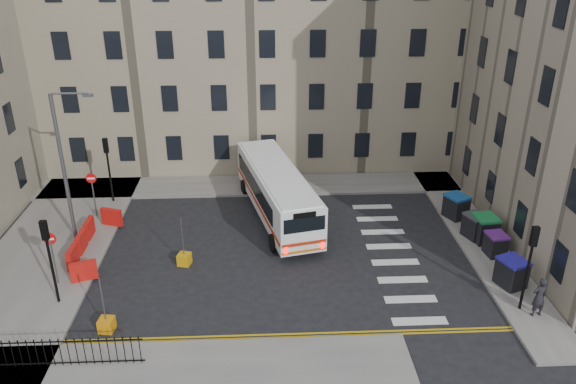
{
  "coord_description": "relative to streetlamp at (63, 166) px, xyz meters",
  "views": [
    {
      "loc": [
        -2.63,
        -25.42,
        15.26
      ],
      "look_at": [
        -1.38,
        1.13,
        3.0
      ],
      "focal_mm": 35.0,
      "sensor_mm": 36.0,
      "label": 1
    }
  ],
  "objects": [
    {
      "name": "ground",
      "position": [
        13.0,
        -2.0,
        -4.34
      ],
      "size": [
        120.0,
        120.0,
        0.0
      ],
      "primitive_type": "plane",
      "color": "black",
      "rests_on": "ground"
    },
    {
      "name": "wheelie_bin_e",
      "position": [
        21.53,
        1.35,
        -3.49
      ],
      "size": [
        1.52,
        1.6,
        1.38
      ],
      "rotation": [
        0.0,
        0.0,
        0.44
      ],
      "color": "black",
      "rests_on": "pavement_east"
    },
    {
      "name": "pedestrian",
      "position": [
        22.08,
        -8.0,
        -3.24
      ],
      "size": [
        0.77,
        0.59,
        1.88
      ],
      "primitive_type": "imported",
      "rotation": [
        0.0,
        0.0,
        3.36
      ],
      "color": "black",
      "rests_on": "pavement_east"
    },
    {
      "name": "traffic_light_sw",
      "position": [
        1.0,
        -6.0,
        -1.47
      ],
      "size": [
        0.28,
        0.22,
        4.1
      ],
      "color": "black",
      "rests_on": "pavement_west"
    },
    {
      "name": "wheelie_bin_d",
      "position": [
        21.83,
        -1.02,
        -3.51
      ],
      "size": [
        1.41,
        1.5,
        1.33
      ],
      "rotation": [
        0.0,
        0.0,
        0.36
      ],
      "color": "black",
      "rests_on": "pavement_east"
    },
    {
      "name": "traffic_light_east",
      "position": [
        21.6,
        -7.5,
        -1.47
      ],
      "size": [
        0.28,
        0.22,
        4.1
      ],
      "color": "black",
      "rests_on": "pavement_east"
    },
    {
      "name": "no_entry_north",
      "position": [
        0.5,
        2.5,
        -2.26
      ],
      "size": [
        0.6,
        0.08,
        3.0
      ],
      "color": "#595B5E",
      "rests_on": "pavement_west"
    },
    {
      "name": "pavement_north",
      "position": [
        7.0,
        6.6,
        -4.26
      ],
      "size": [
        36.0,
        3.2,
        0.15
      ],
      "primitive_type": "cube",
      "color": "slate",
      "rests_on": "ground"
    },
    {
      "name": "iron_railings",
      "position": [
        1.75,
        -10.2,
        -3.59
      ],
      "size": [
        7.8,
        0.04,
        1.2
      ],
      "color": "black",
      "rests_on": "pavement_sw"
    },
    {
      "name": "no_entry_south",
      "position": [
        0.5,
        -4.5,
        -2.26
      ],
      "size": [
        0.6,
        0.08,
        3.0
      ],
      "color": "#595B5E",
      "rests_on": "pavement_west"
    },
    {
      "name": "streetlamp",
      "position": [
        0.0,
        0.0,
        0.0
      ],
      "size": [
        0.5,
        0.22,
        8.14
      ],
      "color": "#595B5E",
      "rests_on": "pavement_west"
    },
    {
      "name": "traffic_light_nw",
      "position": [
        1.0,
        4.5,
        -1.47
      ],
      "size": [
        0.28,
        0.22,
        4.1
      ],
      "color": "black",
      "rests_on": "pavement_west"
    },
    {
      "name": "pavement_east",
      "position": [
        22.0,
        2.0,
        -4.26
      ],
      "size": [
        2.4,
        26.0,
        0.15
      ],
      "primitive_type": "cube",
      "color": "slate",
      "rests_on": "ground"
    },
    {
      "name": "bollard_yellow",
      "position": [
        6.28,
        -2.89,
        -4.04
      ],
      "size": [
        0.73,
        0.73,
        0.6
      ],
      "primitive_type": "cube",
      "rotation": [
        0.0,
        0.0,
        -0.26
      ],
      "color": "#D2920B",
      "rests_on": "ground"
    },
    {
      "name": "terrace_north",
      "position": [
        6.0,
        13.5,
        4.28
      ],
      "size": [
        38.3,
        10.8,
        17.2
      ],
      "color": "gray",
      "rests_on": "ground"
    },
    {
      "name": "wheelie_bin_a",
      "position": [
        21.88,
        -5.69,
        -3.49
      ],
      "size": [
        1.47,
        1.57,
        1.39
      ],
      "rotation": [
        0.0,
        0.0,
        0.36
      ],
      "color": "black",
      "rests_on": "pavement_east"
    },
    {
      "name": "bus",
      "position": [
        11.11,
        2.21,
        -2.65
      ],
      "size": [
        4.84,
        10.99,
        2.92
      ],
      "rotation": [
        0.0,
        0.0,
        0.23
      ],
      "color": "white",
      "rests_on": "ground"
    },
    {
      "name": "roadworks_barriers",
      "position": [
        1.16,
        -1.5,
        -3.69
      ],
      "size": [
        1.66,
        6.26,
        1.0
      ],
      "color": "red",
      "rests_on": "pavement_west"
    },
    {
      "name": "wheelie_bin_b",
      "position": [
        22.22,
        -2.91,
        -3.59
      ],
      "size": [
        1.06,
        1.19,
        1.19
      ],
      "rotation": [
        0.0,
        0.0,
        0.12
      ],
      "color": "black",
      "rests_on": "pavement_east"
    },
    {
      "name": "pavement_west",
      "position": [
        -1.0,
        -1.0,
        -4.26
      ],
      "size": [
        6.0,
        22.0,
        0.15
      ],
      "primitive_type": "cube",
      "color": "slate",
      "rests_on": "ground"
    },
    {
      "name": "bollard_chevron",
      "position": [
        3.64,
        -8.0,
        -4.04
      ],
      "size": [
        0.68,
        0.68,
        0.6
      ],
      "primitive_type": "cube",
      "rotation": [
        0.0,
        0.0,
        -0.14
      ],
      "color": "orange",
      "rests_on": "ground"
    },
    {
      "name": "wheelie_bin_c",
      "position": [
        22.16,
        -1.46,
        -3.45
      ],
      "size": [
        1.28,
        1.44,
        1.46
      ],
      "rotation": [
        0.0,
        0.0,
        0.11
      ],
      "color": "black",
      "rests_on": "pavement_east"
    }
  ]
}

